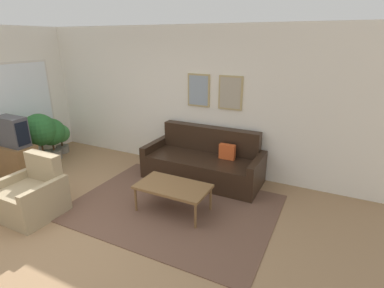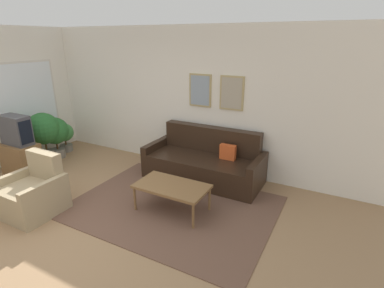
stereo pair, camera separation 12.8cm
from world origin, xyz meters
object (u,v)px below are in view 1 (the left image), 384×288
couch (204,163)px  potted_plant_tall (40,132)px  tv (12,132)px  coffee_table (173,188)px  armchair (32,196)px

couch → potted_plant_tall: bearing=-166.2°
tv → coffee_table: bearing=4.5°
armchair → potted_plant_tall: (-1.54, 1.39, 0.39)m
tv → armchair: tv is taller
coffee_table → tv: tv is taller
coffee_table → tv: (-3.17, -0.25, 0.50)m
coffee_table → couch: bearing=92.3°
couch → potted_plant_tall: size_ratio=2.03×
tv → potted_plant_tall: bearing=104.5°
coffee_table → armchair: 2.05m
coffee_table → potted_plant_tall: (-3.34, 0.41, 0.29)m
couch → armchair: (-1.75, -2.20, -0.02)m
coffee_table → tv: bearing=-175.5°
coffee_table → tv: size_ratio=1.79×
tv → potted_plant_tall: tv is taller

